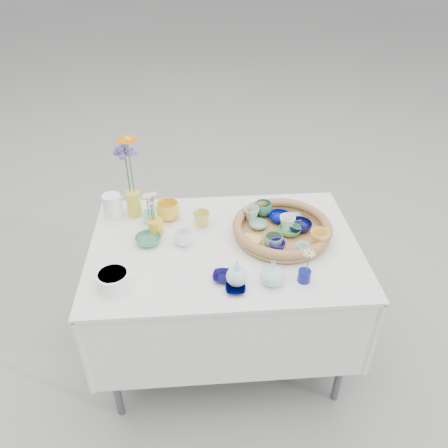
{
  "coord_description": "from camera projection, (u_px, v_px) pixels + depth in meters",
  "views": [
    {
      "loc": [
        -0.12,
        -1.62,
        2.02
      ],
      "look_at": [
        0.0,
        0.02,
        0.87
      ],
      "focal_mm": 35.0,
      "sensor_mm": 36.0,
      "label": 1
    }
  ],
  "objects": [
    {
      "name": "loose_ceramic_0",
      "position": [
        168.0,
        211.0,
        2.2
      ],
      "size": [
        0.12,
        0.12,
        0.09
      ],
      "primitive_type": "imported",
      "rotation": [
        0.0,
        0.0,
        -0.01
      ],
      "color": "yellow",
      "rests_on": "display_table"
    },
    {
      "name": "single_daisy",
      "position": [
        308.0,
        263.0,
        1.78
      ],
      "size": [
        0.08,
        0.08,
        0.12
      ],
      "primitive_type": null,
      "rotation": [
        0.0,
        0.0,
        -0.35
      ],
      "color": "white",
      "rests_on": "bud_vase_cobalt"
    },
    {
      "name": "tray_ceramic_8",
      "position": [
        293.0,
        218.0,
        2.18
      ],
      "size": [
        0.09,
        0.09,
        0.02
      ],
      "primitive_type": "imported",
      "rotation": [
        0.0,
        0.0,
        -0.05
      ],
      "color": "#6EA8C9",
      "rests_on": "wicker_tray"
    },
    {
      "name": "loose_ceramic_6",
      "position": [
        236.0,
        289.0,
        1.79
      ],
      "size": [
        0.09,
        0.09,
        0.02
      ],
      "primitive_type": "imported",
      "rotation": [
        0.0,
        0.0,
        -0.09
      ],
      "color": "black",
      "rests_on": "display_table"
    },
    {
      "name": "tray_ceramic_3",
      "position": [
        290.0,
        231.0,
        2.08
      ],
      "size": [
        0.11,
        0.11,
        0.03
      ],
      "primitive_type": "imported",
      "rotation": [
        0.0,
        0.0,
        -0.01
      ],
      "color": "#4D9E58",
      "rests_on": "wicker_tray"
    },
    {
      "name": "tray_ceramic_9",
      "position": [
        277.0,
        248.0,
        1.95
      ],
      "size": [
        0.08,
        0.08,
        0.07
      ],
      "primitive_type": "imported",
      "rotation": [
        0.0,
        0.0,
        -0.08
      ],
      "color": "#190A76",
      "rests_on": "wicker_tray"
    },
    {
      "name": "tray_ceramic_2",
      "position": [
        319.0,
        239.0,
        1.99
      ],
      "size": [
        0.1,
        0.1,
        0.08
      ],
      "primitive_type": "imported",
      "rotation": [
        0.0,
        0.0,
        -0.15
      ],
      "color": "#FFBF4E",
      "rests_on": "wicker_tray"
    },
    {
      "name": "tall_vase_yellow",
      "position": [
        134.0,
        204.0,
        2.21
      ],
      "size": [
        0.09,
        0.09,
        0.14
      ],
      "primitive_type": "cylinder",
      "rotation": [
        0.0,
        0.0,
        -0.26
      ],
      "color": "gold",
      "rests_on": "display_table"
    },
    {
      "name": "wicker_tray",
      "position": [
        282.0,
        229.0,
        2.09
      ],
      "size": [
        0.47,
        0.47,
        0.08
      ],
      "primitive_type": null,
      "color": "brown",
      "rests_on": "display_table"
    },
    {
      "name": "tray_ceramic_5",
      "position": [
        258.0,
        225.0,
        2.13
      ],
      "size": [
        0.1,
        0.1,
        0.03
      ],
      "primitive_type": "imported",
      "rotation": [
        0.0,
        0.0,
        0.19
      ],
      "color": "#76B598",
      "rests_on": "wicker_tray"
    },
    {
      "name": "gerbera",
      "position": [
        131.0,
        167.0,
        2.1
      ],
      "size": [
        0.12,
        0.12,
        0.3
      ],
      "primitive_type": null,
      "rotation": [
        0.0,
        0.0,
        0.03
      ],
      "color": "#F97000",
      "rests_on": "tall_vase_yellow"
    },
    {
      "name": "daisy_posy",
      "position": [
        151.0,
        207.0,
        2.04
      ],
      "size": [
        0.08,
        0.08,
        0.14
      ],
      "primitive_type": null,
      "rotation": [
        0.0,
        0.0,
        0.02
      ],
      "color": "silver",
      "rests_on": "daisy_cup"
    },
    {
      "name": "tray_ceramic_10",
      "position": [
        250.0,
        241.0,
        2.02
      ],
      "size": [
        0.12,
        0.12,
        0.02
      ],
      "primitive_type": "imported",
      "rotation": [
        0.0,
        0.0,
        -0.43
      ],
      "color": "#FFC862",
      "rests_on": "wicker_tray"
    },
    {
      "name": "ground",
      "position": [
        224.0,
        350.0,
        2.49
      ],
      "size": [
        80.0,
        80.0,
        0.0
      ],
      "primitive_type": "plane",
      "color": "gray"
    },
    {
      "name": "loose_ceramic_1",
      "position": [
        202.0,
        219.0,
        2.16
      ],
      "size": [
        0.09,
        0.09,
        0.08
      ],
      "primitive_type": "imported",
      "rotation": [
        0.0,
        0.0,
        -0.04
      ],
      "color": "#D9C852",
      "rests_on": "display_table"
    },
    {
      "name": "tray_ceramic_12",
      "position": [
        263.0,
        209.0,
        2.2
      ],
      "size": [
        0.12,
        0.12,
        0.07
      ],
      "primitive_type": "imported",
      "rotation": [
        0.0,
        0.0,
        -0.41
      ],
      "color": "#327657",
      "rests_on": "wicker_tray"
    },
    {
      "name": "loose_ceramic_2",
      "position": [
        148.0,
        240.0,
        2.05
      ],
      "size": [
        0.15,
        0.15,
        0.04
      ],
      "primitive_type": "imported",
      "rotation": [
        0.0,
        0.0,
        -0.27
      ],
      "color": "#3D8361",
      "rests_on": "display_table"
    },
    {
      "name": "tray_ceramic_1",
      "position": [
        299.0,
        226.0,
        2.11
      ],
      "size": [
        0.15,
        0.15,
        0.04
      ],
      "primitive_type": "imported",
      "rotation": [
        0.0,
        0.0,
        0.38
      ],
      "color": "#050533",
      "rests_on": "wicker_tray"
    },
    {
      "name": "loose_ceramic_5",
      "position": [
        148.0,
        217.0,
        2.18
      ],
      "size": [
        0.07,
        0.07,
        0.06
      ],
      "primitive_type": "imported",
      "rotation": [
        0.0,
        0.0,
        -0.02
      ],
      "color": "#9DE2DE",
      "rests_on": "display_table"
    },
    {
      "name": "loose_ceramic_4",
      "position": [
        224.0,
        277.0,
        1.85
      ],
      "size": [
        0.11,
        0.11,
        0.02
      ],
      "primitive_type": "imported",
      "rotation": [
        0.0,
        0.0,
        -0.14
      ],
      "color": "#0A073E",
      "rests_on": "display_table"
    },
    {
      "name": "daisy_cup",
      "position": [
        156.0,
        227.0,
        2.1
      ],
      "size": [
        0.08,
        0.08,
        0.08
      ],
      "primitive_type": "cylinder",
      "rotation": [
        0.0,
        0.0,
        0.17
      ],
      "color": "yellow",
      "rests_on": "display_table"
    },
    {
      "name": "bud_vase_seafoam",
      "position": [
        273.0,
        273.0,
        1.8
      ],
      "size": [
        0.14,
        0.14,
        0.11
      ],
      "primitive_type": "imported",
      "rotation": [
        0.0,
        0.0,
        0.42
      ],
      "color": "#A3DED2",
      "rests_on": "display_table"
    },
    {
      "name": "display_table",
      "position": [
        224.0,
        350.0,
        2.49
      ],
      "size": [
        1.26,
        0.86,
        0.77
      ],
      "primitive_type": null,
      "color": "silver",
      "rests_on": "ground"
    },
    {
      "name": "hydrangea",
      "position": [
        127.0,
        172.0,
        2.12
      ],
      "size": [
        0.11,
        0.11,
        0.31
      ],
      "primitive_type": null,
      "rotation": [
        0.0,
        0.0,
        0.31
      ],
      "color": "#5F4B9D",
      "rests_on": "tall_vase_yellow"
    },
    {
      "name": "tray_ceramic_7",
      "position": [
        287.0,
        223.0,
        2.1
      ],
      "size": [
        0.1,
        0.1,
        0.07
      ],
      "primitive_type": "imported",
      "rotation": [
        0.0,
        0.0,
        -0.41
      ],
      "color": "white",
      "rests_on": "wicker_tray"
    },
    {
      "name": "tray_ceramic_4",
      "position": [
        273.0,
        242.0,
        1.98
      ],
      "size": [
        0.11,
        0.11,
        0.07
      ],
      "primitive_type": "imported",
      "rotation": [
        0.0,
        0.0,
        0.19
      ],
      "color": "#639165",
      "rests_on": "wicker_tray"
    },
    {
      "name": "bud_vase_paleblue",
      "position": [
        237.0,
        272.0,
        1.79
      ],
      "size": [
        0.1,
        0.1,
        0.14
      ],
      "primitive_type": null,
      "rotation": [
        0.0,
        0.0,
        -0.2
      ],
      "color": "silver",
      "rests_on": "display_table"
    },
    {
      "name": "loose_ceramic_3",
      "position": [
        183.0,
        238.0,
        2.03
      ],
      "size": [
        0.11,
        0.11,
        0.07
      ],
      "primitive_type": "imported",
      "rotation": [
        0.0,
        0.0,
        -0.34
      ],
      "color": "white",
      "rests_on": "display_table"
    },
    {
      "name": "tray_ceramic_6",
      "position": [
        251.0,
        214.0,
        2.16
      ],
      "size": [
        0.09,
        0.09,
        0.07
      ],
      "primitive_type": "imported",
      "rotation": [
        0.0,
        0.0,
        -0.17
      ],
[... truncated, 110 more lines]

